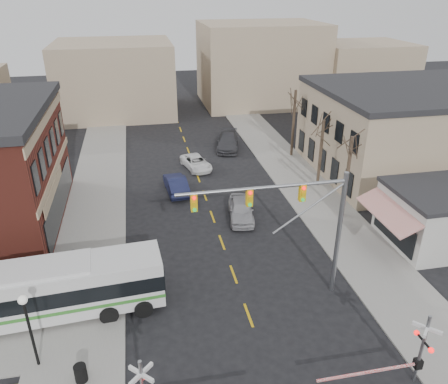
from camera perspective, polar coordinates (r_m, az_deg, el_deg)
The scene contains 19 objects.
ground at distance 24.91m, azimuth 4.42°, elevation -18.75°, with size 160.00×160.00×0.00m, color black.
sidewalk_west at distance 41.08m, azimuth -16.18°, elevation -0.34°, with size 5.00×60.00×0.12m, color gray.
sidewalk_east at distance 43.46m, azimuth 9.51°, elevation 1.83°, with size 5.00×60.00×0.12m, color gray.
tan_building at distance 47.81m, azimuth 24.20°, elevation 7.50°, with size 20.30×15.30×8.50m.
awning_shop at distance 35.50m, azimuth 26.98°, elevation -2.75°, with size 9.74×6.20×4.30m.
tree_east_a at distance 35.83m, azimuth 15.78°, elevation 1.85°, with size 0.28×0.28×6.75m.
tree_east_b at distance 41.03m, azimuth 12.50°, elevation 4.95°, with size 0.28×0.28×6.30m.
tree_east_c at distance 47.97m, azimuth 9.05°, elevation 8.84°, with size 0.28×0.28×7.20m.
transit_bus at distance 26.90m, azimuth -22.15°, elevation -11.81°, with size 13.05×3.68×3.32m.
traffic_signal_mast at distance 24.84m, azimuth 9.58°, elevation -2.76°, with size 9.63×0.30×8.00m.
rr_crossing_east at distance 23.27m, azimuth 23.48°, elevation -18.55°, with size 5.60×1.36×4.00m.
street_lamp at distance 23.35m, azimuth -24.36°, elevation -14.62°, with size 0.44×0.44×4.27m.
trash_bin at distance 23.58m, azimuth -18.21°, elevation -21.56°, with size 0.60×0.60×0.91m, color black.
car_a at distance 35.34m, azimuth 2.23°, elevation -2.30°, with size 1.92×4.77×1.63m, color #A1A1A5.
car_b at distance 40.00m, azimuth -6.28°, elevation 1.04°, with size 1.70×4.89×1.61m, color #191D3F.
car_c at distance 45.07m, azimuth -3.66°, elevation 3.84°, with size 2.13×4.61×1.28m, color white.
car_d at distance 50.51m, azimuth 0.51°, elevation 6.58°, with size 2.33×5.74×1.67m, color #39393D.
pedestrian_near at distance 27.40m, azimuth -18.71°, elevation -12.47°, with size 0.70×0.46×1.93m, color #4F463F.
pedestrian_far at distance 30.17m, azimuth -18.77°, elevation -8.70°, with size 0.90×0.70×1.85m, color #2E3450.
Camera 1 is at (-5.28, -16.99, 17.43)m, focal length 35.00 mm.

